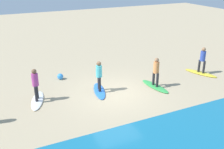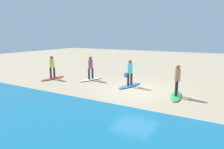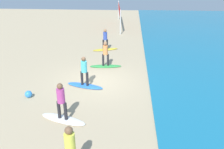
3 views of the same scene
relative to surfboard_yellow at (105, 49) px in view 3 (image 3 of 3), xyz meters
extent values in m
plane|color=tan|center=(6.21, 0.18, -0.04)|extent=(60.00, 60.00, 0.00)
ellipsoid|color=yellow|center=(0.00, 0.00, 0.00)|extent=(1.30, 2.16, 0.09)
cylinder|color=#232328|center=(-0.06, 0.15, 0.43)|extent=(0.14, 0.14, 0.78)
cylinder|color=#232328|center=(0.06, -0.15, 0.43)|extent=(0.14, 0.14, 0.78)
cylinder|color=#334CAD|center=(0.00, 0.00, 1.14)|extent=(0.32, 0.32, 0.62)
sphere|color=#9E704C|center=(0.00, 0.00, 1.56)|extent=(0.24, 0.24, 0.24)
ellipsoid|color=green|center=(3.76, 0.44, 0.00)|extent=(0.80, 2.15, 0.09)
cylinder|color=#232328|center=(3.74, 0.60, 0.43)|extent=(0.14, 0.14, 0.78)
cylinder|color=#232328|center=(3.78, 0.28, 0.43)|extent=(0.14, 0.14, 0.78)
cylinder|color=#E58C4C|center=(3.76, 0.44, 1.14)|extent=(0.32, 0.32, 0.62)
sphere|color=#9E704C|center=(3.76, 0.44, 1.56)|extent=(0.24, 0.24, 0.24)
ellipsoid|color=blue|center=(6.82, -0.37, 0.00)|extent=(1.09, 2.17, 0.09)
cylinder|color=#232328|center=(6.86, -0.21, 0.43)|extent=(0.14, 0.14, 0.78)
cylinder|color=#232328|center=(6.77, -0.52, 0.43)|extent=(0.14, 0.14, 0.78)
cylinder|color=#4CC6D1|center=(6.82, -0.37, 1.14)|extent=(0.32, 0.32, 0.62)
sphere|color=brown|center=(6.82, -0.37, 1.56)|extent=(0.24, 0.24, 0.24)
ellipsoid|color=white|center=(10.07, -0.67, 0.00)|extent=(1.16, 2.17, 0.09)
cylinder|color=#232328|center=(10.12, -0.51, 0.43)|extent=(0.14, 0.14, 0.78)
cylinder|color=#232328|center=(10.02, -0.82, 0.43)|extent=(0.14, 0.14, 0.78)
cylinder|color=#B74293|center=(10.07, -0.67, 1.14)|extent=(0.32, 0.32, 0.62)
sphere|color=brown|center=(10.07, -0.67, 1.56)|extent=(0.24, 0.24, 0.24)
cylinder|color=#E0E04C|center=(12.81, 0.42, 1.14)|extent=(0.32, 0.32, 0.62)
sphere|color=brown|center=(12.81, 0.42, 1.56)|extent=(0.24, 0.24, 0.24)
cylinder|color=silver|center=(-14.52, 0.20, 1.21)|extent=(0.10, 0.10, 2.50)
cylinder|color=silver|center=(-5.55, 0.94, 1.21)|extent=(0.10, 0.10, 2.50)
cube|color=red|center=(-10.03, 0.57, 1.85)|extent=(8.97, 0.77, 0.90)
sphere|color=#338CE5|center=(8.28, -2.94, 0.13)|extent=(0.36, 0.36, 0.36)
camera|label=1|loc=(11.72, 11.54, 6.16)|focal=42.10mm
camera|label=2|loc=(1.95, 10.86, 3.18)|focal=31.24mm
camera|label=3|loc=(17.98, 2.09, 5.59)|focal=36.66mm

